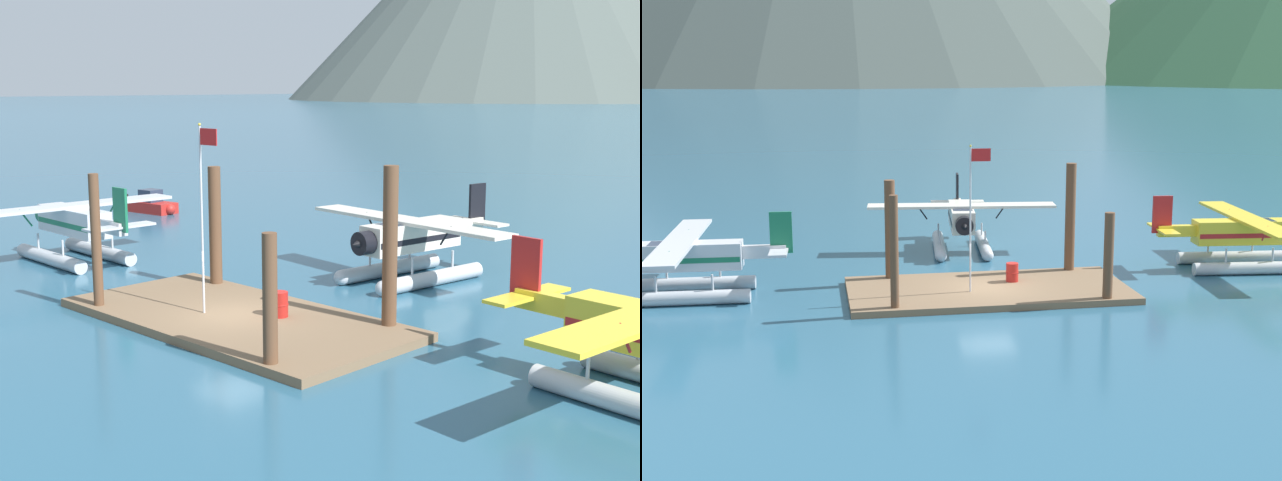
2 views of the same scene
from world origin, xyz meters
TOP-DOWN VIEW (x-y plane):
  - ground_plane at (0.00, 0.00)m, footprint 1200.00×1200.00m
  - dock_platform at (0.00, 0.00)m, footprint 12.83×6.21m
  - piling_near_left at (-4.54, -2.61)m, footprint 0.36×0.36m
  - piling_near_right at (4.77, -2.72)m, footprint 0.43×0.43m
  - piling_far_left at (-4.23, 2.59)m, footprint 0.50×0.50m
  - piling_far_right at (4.67, 2.72)m, footprint 0.50×0.50m
  - flagpole at (-0.84, -0.62)m, footprint 0.95×0.10m
  - fuel_drum at (1.33, 0.87)m, footprint 0.62×0.62m
  - seaplane_silver_port_fwd at (-13.45, 1.59)m, footprint 7.98×10.44m
  - seaplane_yellow_stbd_fwd at (13.74, 2.57)m, footprint 7.96×10.49m
  - seaplane_cream_bow_centre at (0.37, 9.33)m, footprint 10.49×7.95m

SIDE VIEW (x-z plane):
  - ground_plane at x=0.00m, z-range 0.00..0.00m
  - dock_platform at x=0.00m, z-range 0.00..0.30m
  - fuel_drum at x=1.33m, z-range 0.30..1.18m
  - seaplane_silver_port_fwd at x=-13.45m, z-range -0.34..3.50m
  - seaplane_yellow_stbd_fwd at x=13.74m, z-range -0.34..3.50m
  - seaplane_cream_bow_centre at x=0.37m, z-range -0.34..3.50m
  - piling_near_right at x=4.77m, z-range 0.00..4.10m
  - piling_far_left at x=-4.23m, z-range 0.00..5.01m
  - piling_near_left at x=-4.54m, z-range 0.00..5.08m
  - piling_far_right at x=4.67m, z-range 0.00..5.61m
  - flagpole at x=-0.84m, z-range 1.07..7.67m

